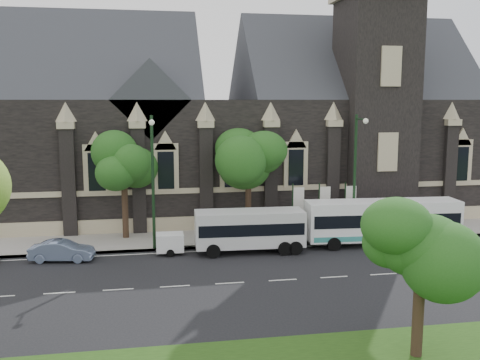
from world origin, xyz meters
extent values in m
plane|color=black|center=(0.00, 0.00, 0.00)|extent=(160.00, 160.00, 0.00)
cube|color=gray|center=(0.00, 9.50, 0.07)|extent=(80.00, 5.00, 0.15)
cube|color=black|center=(4.00, 19.50, 5.00)|extent=(40.00, 15.00, 10.00)
cube|color=#32343A|center=(-8.00, 19.50, 10.00)|extent=(16.00, 15.00, 15.00)
cube|color=#32343A|center=(14.00, 19.50, 10.00)|extent=(20.00, 15.00, 15.00)
cube|color=#32343A|center=(-4.00, 15.00, 10.00)|extent=(6.00, 6.00, 6.00)
cube|color=black|center=(14.00, 13.50, 9.00)|extent=(5.50, 5.50, 18.00)
cube|color=tan|center=(4.00, 11.96, 3.20)|extent=(40.00, 0.22, 0.40)
cube|color=tan|center=(4.00, 11.96, 0.60)|extent=(40.00, 0.25, 1.20)
cube|color=black|center=(2.00, 11.82, 4.80)|extent=(1.20, 0.12, 2.80)
cylinder|color=black|center=(6.00, -9.50, 1.54)|extent=(0.44, 0.44, 3.08)
sphere|color=#24581B|center=(6.00, -9.50, 4.48)|extent=(3.20, 3.20, 3.20)
sphere|color=#24581B|center=(6.60, -8.90, 5.08)|extent=(2.40, 2.40, 2.40)
cylinder|color=black|center=(3.00, 10.50, 1.98)|extent=(0.44, 0.44, 3.96)
sphere|color=#24581B|center=(3.00, 10.50, 5.64)|extent=(3.84, 3.84, 3.84)
sphere|color=#24581B|center=(3.72, 11.22, 6.36)|extent=(2.88, 2.88, 2.88)
cylinder|color=black|center=(-6.00, 10.50, 1.98)|extent=(0.44, 0.44, 3.96)
sphere|color=#24581B|center=(-6.00, 10.50, 5.57)|extent=(3.68, 3.68, 3.68)
sphere|color=#24581B|center=(-5.31, 11.19, 6.26)|extent=(2.76, 2.76, 2.76)
cylinder|color=black|center=(10.00, 7.30, 4.50)|extent=(0.20, 0.20, 9.00)
cylinder|color=black|center=(10.00, 6.50, 8.70)|extent=(0.10, 1.60, 0.10)
sphere|color=silver|center=(10.00, 5.70, 8.60)|extent=(0.36, 0.36, 0.36)
cylinder|color=black|center=(-4.00, 7.30, 4.50)|extent=(0.20, 0.20, 9.00)
cylinder|color=black|center=(-4.00, 6.50, 8.70)|extent=(0.10, 1.60, 0.10)
sphere|color=silver|center=(-4.00, 5.70, 8.60)|extent=(0.36, 0.36, 0.36)
cylinder|color=black|center=(6.00, 9.00, 2.00)|extent=(0.10, 0.10, 4.00)
cube|color=white|center=(6.45, 9.00, 2.60)|extent=(0.80, 0.04, 2.20)
cylinder|color=black|center=(8.00, 9.00, 2.00)|extent=(0.10, 0.10, 4.00)
cube|color=white|center=(8.45, 9.00, 2.60)|extent=(0.80, 0.04, 2.20)
cylinder|color=black|center=(10.00, 9.00, 2.00)|extent=(0.10, 0.10, 4.00)
cube|color=white|center=(10.45, 9.00, 2.60)|extent=(0.80, 0.04, 2.20)
cube|color=white|center=(11.62, 6.04, 1.78)|extent=(10.76, 2.85, 2.66)
cube|color=black|center=(11.62, 6.04, 1.93)|extent=(10.34, 2.86, 0.87)
cube|color=teal|center=(11.62, 6.04, 0.75)|extent=(10.34, 2.85, 0.35)
cylinder|color=black|center=(7.84, 5.16, 0.45)|extent=(0.92, 0.33, 0.90)
cylinder|color=black|center=(7.97, 7.37, 0.45)|extent=(0.92, 0.33, 0.90)
cylinder|color=black|center=(14.75, 4.75, 0.45)|extent=(0.92, 0.33, 0.90)
cylinder|color=black|center=(14.88, 6.96, 0.45)|extent=(0.92, 0.33, 0.90)
cylinder|color=black|center=(15.81, 4.68, 0.45)|extent=(0.92, 0.33, 0.90)
cylinder|color=black|center=(15.94, 6.90, 0.45)|extent=(0.92, 0.33, 0.90)
cube|color=silver|center=(2.22, 5.86, 1.61)|extent=(7.24, 2.50, 2.31)
cube|color=black|center=(2.22, 5.86, 1.71)|extent=(6.95, 2.53, 0.77)
cylinder|color=black|center=(-0.33, 4.83, 0.45)|extent=(0.91, 0.31, 0.90)
cylinder|color=black|center=(-0.25, 7.08, 0.45)|extent=(0.91, 0.31, 0.90)
cylinder|color=black|center=(4.33, 4.66, 0.45)|extent=(0.91, 0.31, 0.90)
cylinder|color=black|center=(4.41, 6.91, 0.45)|extent=(0.91, 0.31, 0.90)
cylinder|color=black|center=(5.04, 4.64, 0.45)|extent=(0.91, 0.31, 0.90)
cylinder|color=black|center=(5.12, 6.89, 0.45)|extent=(0.91, 0.31, 0.90)
cube|color=silver|center=(-3.01, 6.20, 0.79)|extent=(1.78, 1.35, 1.15)
cylinder|color=black|center=(-3.02, 5.54, 0.25)|extent=(0.50, 0.18, 0.49)
cylinder|color=black|center=(-3.00, 6.86, 0.25)|extent=(0.50, 0.18, 0.49)
cylinder|color=black|center=(-1.86, 6.18, 0.49)|extent=(1.06, 0.10, 0.08)
imported|color=slate|center=(-9.73, 5.85, 0.65)|extent=(4.09, 1.89, 1.30)
camera|label=1|loc=(-4.20, -27.79, 9.97)|focal=39.85mm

